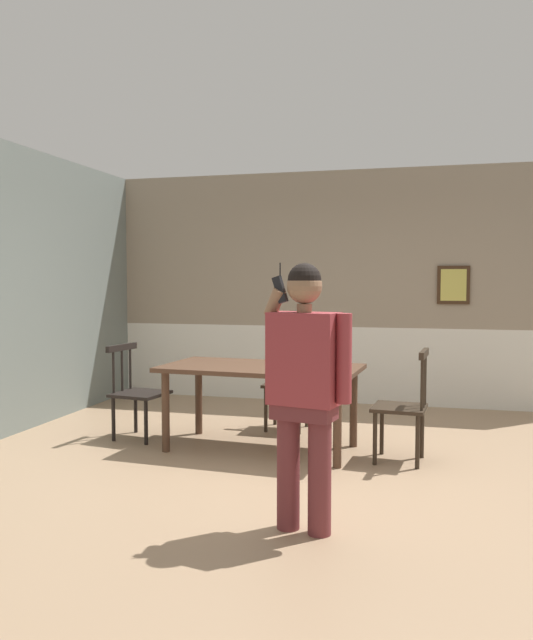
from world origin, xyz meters
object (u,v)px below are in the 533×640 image
chair_near_window (404,406)px  person_figure (305,380)px  chair_by_doorway (137,392)px  chair_at_table_head (288,382)px  dining_table (261,376)px

chair_near_window → person_figure: 1.80m
chair_by_doorway → chair_at_table_head: size_ratio=0.92×
dining_table → chair_at_table_head: 0.86m
dining_table → chair_near_window: size_ratio=1.91×
person_figure → dining_table: bearing=-55.4°
dining_table → chair_near_window: chair_near_window is taller
chair_by_doorway → person_figure: person_figure is taller
dining_table → chair_near_window: 1.27m
dining_table → chair_by_doorway: size_ratio=2.00×
chair_near_window → chair_at_table_head: chair_at_table_head is taller
chair_near_window → person_figure: person_figure is taller
chair_near_window → person_figure: (-0.51, -1.66, 0.45)m
chair_by_doorway → person_figure: 2.75m
chair_at_table_head → dining_table: bearing=88.1°
dining_table → person_figure: size_ratio=1.11×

